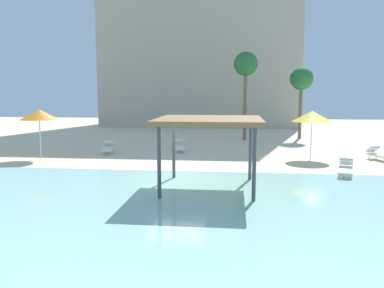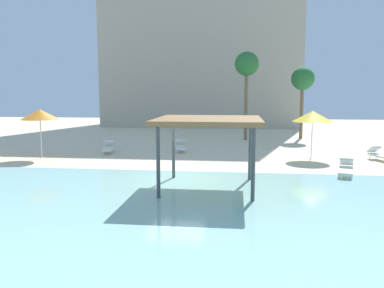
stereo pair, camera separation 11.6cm
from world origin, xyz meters
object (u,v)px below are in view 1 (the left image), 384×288
Objects in this scene: shade_pavilion at (209,123)px; lounge_chair_3 at (380,154)px; palm_tree_0 at (302,80)px; lounge_chair_1 at (108,148)px; lounge_chair_0 at (346,168)px; beach_umbrella_orange_3 at (39,114)px; beach_umbrella_yellow_0 at (312,116)px; palm_tree_1 at (246,66)px; lounge_chair_2 at (180,146)px.

lounge_chair_3 is (9.19, 7.54, -2.31)m from shade_pavilion.
lounge_chair_1 is at bearing -145.06° from palm_tree_0.
lounge_chair_0 is at bearing 55.58° from lounge_chair_1.
palm_tree_0 is (13.43, 9.38, 4.49)m from lounge_chair_1.
beach_umbrella_orange_3 reaches higher than lounge_chair_3.
beach_umbrella_orange_3 reaches higher than beach_umbrella_yellow_0.
palm_tree_0 is at bearing 70.13° from shade_pavilion.
beach_umbrella_orange_3 is at bearing -65.62° from lounge_chair_1.
beach_umbrella_yellow_0 is at bearing -67.18° from palm_tree_1.
palm_tree_0 is 0.84× the size of palm_tree_1.
palm_tree_0 reaches higher than lounge_chair_1.
palm_tree_0 reaches higher than lounge_chair_2.
palm_tree_1 is at bearing -144.71° from lounge_chair_0.
lounge_chair_1 and lounge_chair_3 have the same top height.
beach_umbrella_orange_3 reaches higher than shade_pavilion.
lounge_chair_1 and lounge_chair_2 have the same top height.
palm_tree_1 is (-4.63, -1.61, 1.05)m from palm_tree_0.
lounge_chair_1 is 16.19m from lounge_chair_3.
lounge_chair_2 is 13.02m from palm_tree_0.
palm_tree_1 is at bearing 119.13° from lounge_chair_1.
shade_pavilion reaches higher than lounge_chair_1.
palm_tree_1 is (12.03, 10.18, 3.31)m from beach_umbrella_orange_3.
lounge_chair_0 is at bearing -10.11° from beach_umbrella_orange_3.
palm_tree_0 reaches higher than lounge_chair_0.
palm_tree_0 is (8.99, 8.27, 4.49)m from lounge_chair_2.
lounge_chair_2 is (7.67, 3.52, -2.22)m from beach_umbrella_orange_3.
shade_pavilion is 1.42× the size of beach_umbrella_orange_3.
lounge_chair_2 is at bearing 104.80° from shade_pavilion.
palm_tree_1 is at bearing -158.80° from lounge_chair_3.
palm_tree_0 is at bearing 84.17° from beach_umbrella_yellow_0.
beach_umbrella_yellow_0 is 0.39× the size of palm_tree_1.
beach_umbrella_orange_3 is 1.43× the size of lounge_chair_0.
beach_umbrella_orange_3 reaches higher than lounge_chair_2.
beach_umbrella_yellow_0 is 0.47× the size of palm_tree_0.
shade_pavilion is at bearing -30.78° from beach_umbrella_orange_3.
palm_tree_0 is 5.01m from palm_tree_1.
lounge_chair_2 is at bearing 91.71° from lounge_chair_1.
shade_pavilion is 2.04× the size of lounge_chair_1.
lounge_chair_0 is 14.85m from palm_tree_1.
palm_tree_0 reaches higher than beach_umbrella_orange_3.
lounge_chair_2 is at bearing -123.20° from palm_tree_1.
beach_umbrella_orange_3 is at bearing -104.64° from lounge_chair_3.
shade_pavilion is 11.22m from lounge_chair_1.
lounge_chair_0 is at bearing -81.25° from beach_umbrella_yellow_0.
lounge_chair_2 is (-8.66, 6.43, 0.00)m from lounge_chair_0.
beach_umbrella_yellow_0 is 1.39× the size of lounge_chair_3.
shade_pavilion is 1.46× the size of beach_umbrella_yellow_0.
beach_umbrella_yellow_0 is 8.44m from lounge_chair_2.
shade_pavilion reaches higher than lounge_chair_2.
beach_umbrella_orange_3 reaches higher than lounge_chair_0.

